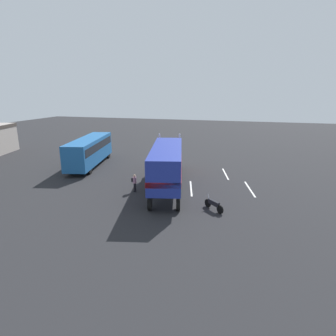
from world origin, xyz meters
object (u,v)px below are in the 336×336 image
at_px(parked_bus, 90,149).
at_px(person_bystander, 134,182).
at_px(semi_truck, 167,162).
at_px(motorcycle, 214,204).

bearing_deg(parked_bus, person_bystander, -129.60).
bearing_deg(semi_truck, parked_bus, 64.76).
xyz_separation_m(person_bystander, motorcycle, (-2.27, -7.51, -0.41)).
height_order(semi_truck, person_bystander, semi_truck).
height_order(person_bystander, parked_bus, parked_bus).
bearing_deg(person_bystander, semi_truck, -53.03).
bearing_deg(motorcycle, parked_bus, 59.60).
height_order(person_bystander, motorcycle, person_bystander).
distance_m(semi_truck, parked_bus, 12.69).
xyz_separation_m(person_bystander, parked_bus, (7.35, 8.89, 1.17)).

